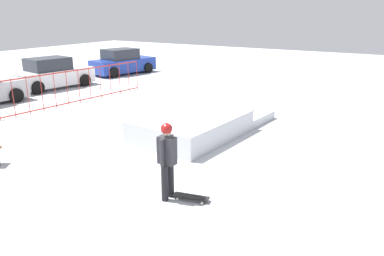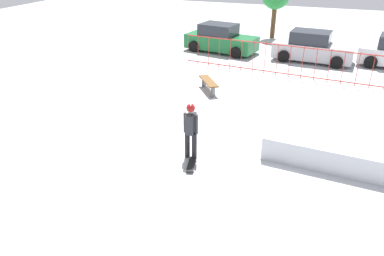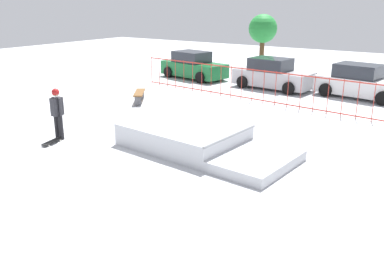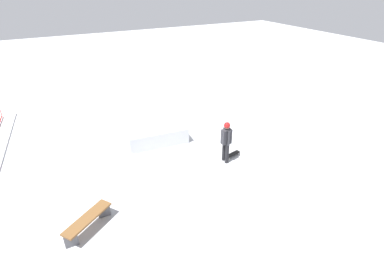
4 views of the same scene
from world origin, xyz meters
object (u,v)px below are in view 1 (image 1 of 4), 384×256
at_px(skate_ramp, 200,124).
at_px(parked_car_white, 52,74).
at_px(parked_car_blue, 123,62).
at_px(skater, 167,155).
at_px(skateboard, 191,197).

bearing_deg(skate_ramp, parked_car_white, 81.34).
bearing_deg(parked_car_blue, skate_ramp, -115.42).
height_order(skater, parked_car_white, skater).
distance_m(skater, parked_car_blue, 17.25).
bearing_deg(skater, parked_car_blue, -44.94).
height_order(parked_car_white, parked_car_blue, same).
height_order(skater, skateboard, skater).
xyz_separation_m(skate_ramp, parked_car_blue, (7.92, 10.39, 0.41)).
bearing_deg(skater, skate_ramp, -67.81).
height_order(skateboard, parked_car_blue, parked_car_blue).
bearing_deg(parked_car_white, skate_ramp, -94.72).
bearing_deg(parked_car_blue, skater, -123.42).
xyz_separation_m(parked_car_white, parked_car_blue, (5.43, -0.07, 0.00)).
relative_size(skater, parked_car_white, 0.40).
relative_size(skate_ramp, parked_car_white, 1.30).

